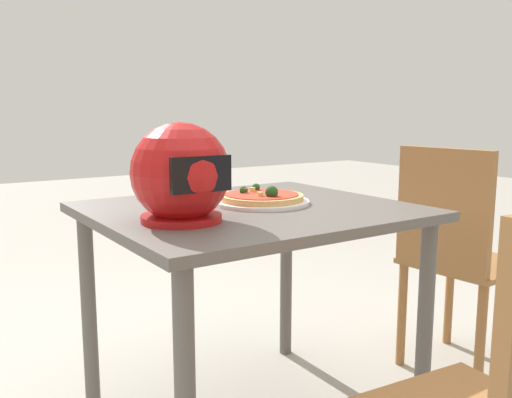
{
  "coord_description": "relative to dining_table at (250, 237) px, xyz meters",
  "views": [
    {
      "loc": [
        0.94,
        1.44,
        1.04
      ],
      "look_at": [
        -0.03,
        -0.01,
        0.75
      ],
      "focal_mm": 38.79,
      "sensor_mm": 36.0,
      "label": 1
    }
  ],
  "objects": [
    {
      "name": "chair_side",
      "position": [
        -0.84,
        0.15,
        -0.13
      ],
      "size": [
        0.43,
        0.43,
        0.9
      ],
      "color": "#996638",
      "rests_on": "ground"
    },
    {
      "name": "pizza",
      "position": [
        -0.06,
        -0.03,
        0.12
      ],
      "size": [
        0.27,
        0.27,
        0.05
      ],
      "color": "tan",
      "rests_on": "pizza_plate"
    },
    {
      "name": "motorcycle_helmet",
      "position": [
        0.29,
        0.09,
        0.23
      ],
      "size": [
        0.27,
        0.27,
        0.27
      ],
      "color": "#B21414",
      "rests_on": "dining_table"
    },
    {
      "name": "pizza_plate",
      "position": [
        -0.06,
        -0.03,
        0.1
      ],
      "size": [
        0.31,
        0.31,
        0.01
      ],
      "primitive_type": "cylinder",
      "color": "white",
      "rests_on": "dining_table"
    },
    {
      "name": "dining_table",
      "position": [
        0.0,
        0.0,
        0.0
      ],
      "size": [
        0.96,
        0.85,
        0.73
      ],
      "color": "#5B5651",
      "rests_on": "ground"
    }
  ]
}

